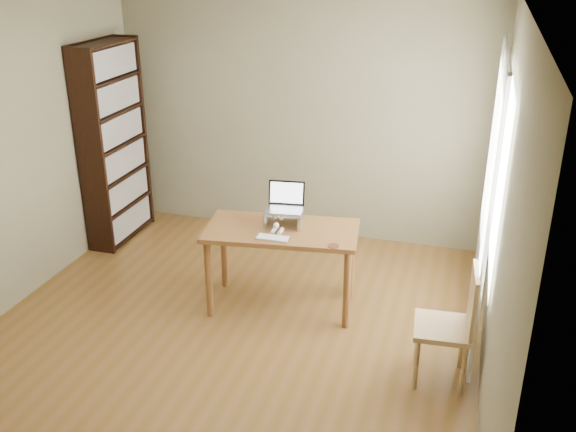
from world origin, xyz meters
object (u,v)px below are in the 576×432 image
object	(u,v)px
desk	(282,240)
laptop	(286,202)
chair	(454,323)
keyboard	(273,238)
bookshelf	(114,144)
cat	(284,216)

from	to	relation	value
desk	laptop	xyz separation A→B (m)	(0.00, 0.13, 0.30)
chair	keyboard	bearing A→B (deg)	159.38
bookshelf	desk	distance (m)	2.35
laptop	cat	bearing A→B (deg)	-125.08
keyboard	bookshelf	bearing A→B (deg)	150.28
keyboard	chair	size ratio (longest dim) A/B	0.31
desk	cat	bearing A→B (deg)	88.94
desk	chair	bearing A→B (deg)	-31.45
laptop	keyboard	xyz separation A→B (m)	(-0.01, -0.35, -0.18)
laptop	cat	size ratio (longest dim) A/B	0.69
chair	desk	bearing A→B (deg)	151.87
chair	laptop	bearing A→B (deg)	147.67
cat	bookshelf	bearing A→B (deg)	157.66
chair	bookshelf	bearing A→B (deg)	152.05
bookshelf	cat	bearing A→B (deg)	-21.13
laptop	keyboard	distance (m)	0.40
bookshelf	cat	distance (m)	2.27
keyboard	chair	bearing A→B (deg)	-17.65
laptop	chair	size ratio (longest dim) A/B	0.37
bookshelf	laptop	bearing A→B (deg)	-20.44
bookshelf	desk	xyz separation A→B (m)	(2.12, -0.92, -0.41)
laptop	bookshelf	bearing A→B (deg)	151.99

